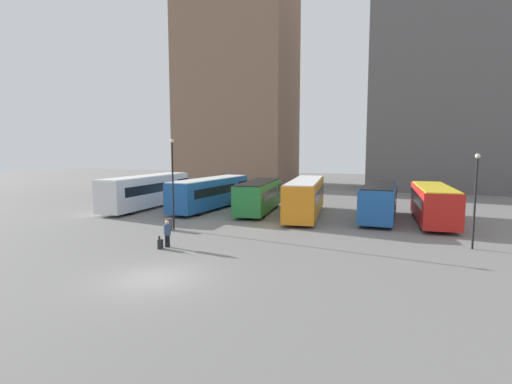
{
  "coord_description": "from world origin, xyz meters",
  "views": [
    {
      "loc": [
        10.15,
        -14.96,
        5.82
      ],
      "look_at": [
        -0.44,
        15.04,
        2.38
      ],
      "focal_mm": 28.0,
      "sensor_mm": 36.0,
      "label": 1
    }
  ],
  "objects_px": {
    "bus_2": "(259,195)",
    "bus_4": "(379,201)",
    "bus_3": "(305,196)",
    "trash_bin": "(169,224)",
    "bus_1": "(211,192)",
    "bus_5": "(433,203)",
    "traveler": "(167,231)",
    "bus_0": "(147,190)",
    "lamp_post_1": "(475,193)",
    "lamp_post_0": "(173,177)",
    "suitcase": "(160,244)"
  },
  "relations": [
    {
      "from": "bus_3",
      "to": "bus_2",
      "type": "bearing_deg",
      "value": 75.66
    },
    {
      "from": "bus_1",
      "to": "bus_3",
      "type": "height_order",
      "value": "bus_3"
    },
    {
      "from": "bus_5",
      "to": "traveler",
      "type": "xyz_separation_m",
      "value": [
        -15.53,
        -13.78,
        -0.62
      ]
    },
    {
      "from": "lamp_post_0",
      "to": "bus_4",
      "type": "bearing_deg",
      "value": 33.53
    },
    {
      "from": "bus_0",
      "to": "trash_bin",
      "type": "relative_size",
      "value": 14.34
    },
    {
      "from": "bus_5",
      "to": "bus_2",
      "type": "bearing_deg",
      "value": 85.1
    },
    {
      "from": "bus_0",
      "to": "suitcase",
      "type": "relative_size",
      "value": 15.39
    },
    {
      "from": "bus_4",
      "to": "suitcase",
      "type": "bearing_deg",
      "value": 142.21
    },
    {
      "from": "trash_bin",
      "to": "bus_1",
      "type": "bearing_deg",
      "value": 98.71
    },
    {
      "from": "bus_2",
      "to": "lamp_post_0",
      "type": "height_order",
      "value": "lamp_post_0"
    },
    {
      "from": "bus_1",
      "to": "bus_2",
      "type": "bearing_deg",
      "value": -88.5
    },
    {
      "from": "lamp_post_1",
      "to": "bus_0",
      "type": "bearing_deg",
      "value": 164.61
    },
    {
      "from": "bus_3",
      "to": "traveler",
      "type": "xyz_separation_m",
      "value": [
        -5.33,
        -13.65,
        -0.76
      ]
    },
    {
      "from": "bus_1",
      "to": "lamp_post_0",
      "type": "bearing_deg",
      "value": -165.4
    },
    {
      "from": "bus_1",
      "to": "bus_5",
      "type": "distance_m",
      "value": 19.72
    },
    {
      "from": "bus_0",
      "to": "bus_3",
      "type": "bearing_deg",
      "value": -88.5
    },
    {
      "from": "lamp_post_0",
      "to": "lamp_post_1",
      "type": "relative_size",
      "value": 1.17
    },
    {
      "from": "bus_5",
      "to": "bus_0",
      "type": "bearing_deg",
      "value": 88.46
    },
    {
      "from": "traveler",
      "to": "trash_bin",
      "type": "relative_size",
      "value": 1.91
    },
    {
      "from": "bus_3",
      "to": "trash_bin",
      "type": "distance_m",
      "value": 12.28
    },
    {
      "from": "bus_2",
      "to": "bus_5",
      "type": "bearing_deg",
      "value": -98.02
    },
    {
      "from": "bus_0",
      "to": "bus_3",
      "type": "relative_size",
      "value": 1.03
    },
    {
      "from": "bus_3",
      "to": "bus_4",
      "type": "bearing_deg",
      "value": -93.93
    },
    {
      "from": "bus_0",
      "to": "bus_5",
      "type": "height_order",
      "value": "bus_0"
    },
    {
      "from": "lamp_post_0",
      "to": "lamp_post_1",
      "type": "bearing_deg",
      "value": 2.38
    },
    {
      "from": "bus_0",
      "to": "lamp_post_1",
      "type": "relative_size",
      "value": 2.19
    },
    {
      "from": "traveler",
      "to": "suitcase",
      "type": "distance_m",
      "value": 0.86
    },
    {
      "from": "bus_2",
      "to": "bus_3",
      "type": "bearing_deg",
      "value": -103.92
    },
    {
      "from": "lamp_post_0",
      "to": "lamp_post_1",
      "type": "height_order",
      "value": "lamp_post_0"
    },
    {
      "from": "bus_2",
      "to": "bus_5",
      "type": "height_order",
      "value": "bus_5"
    },
    {
      "from": "bus_3",
      "to": "bus_1",
      "type": "bearing_deg",
      "value": 78.21
    },
    {
      "from": "bus_3",
      "to": "trash_bin",
      "type": "bearing_deg",
      "value": 132.81
    },
    {
      "from": "bus_0",
      "to": "bus_1",
      "type": "distance_m",
      "value": 6.4
    },
    {
      "from": "bus_2",
      "to": "bus_4",
      "type": "height_order",
      "value": "bus_4"
    },
    {
      "from": "traveler",
      "to": "trash_bin",
      "type": "bearing_deg",
      "value": 21.86
    },
    {
      "from": "bus_1",
      "to": "bus_4",
      "type": "relative_size",
      "value": 1.24
    },
    {
      "from": "bus_1",
      "to": "bus_5",
      "type": "height_order",
      "value": "bus_1"
    },
    {
      "from": "lamp_post_1",
      "to": "traveler",
      "type": "bearing_deg",
      "value": -161.96
    },
    {
      "from": "bus_4",
      "to": "bus_1",
      "type": "bearing_deg",
      "value": 88.94
    },
    {
      "from": "suitcase",
      "to": "trash_bin",
      "type": "distance_m",
      "value": 5.45
    },
    {
      "from": "bus_3",
      "to": "lamp_post_1",
      "type": "relative_size",
      "value": 2.12
    },
    {
      "from": "bus_1",
      "to": "trash_bin",
      "type": "height_order",
      "value": "bus_1"
    },
    {
      "from": "lamp_post_1",
      "to": "lamp_post_0",
      "type": "bearing_deg",
      "value": -177.62
    },
    {
      "from": "bus_0",
      "to": "lamp_post_0",
      "type": "xyz_separation_m",
      "value": [
        8.0,
        -8.37,
        2.03
      ]
    },
    {
      "from": "traveler",
      "to": "bus_0",
      "type": "bearing_deg",
      "value": 29.5
    },
    {
      "from": "suitcase",
      "to": "bus_2",
      "type": "bearing_deg",
      "value": -13.05
    },
    {
      "from": "lamp_post_0",
      "to": "lamp_post_1",
      "type": "distance_m",
      "value": 19.49
    },
    {
      "from": "bus_3",
      "to": "suitcase",
      "type": "relative_size",
      "value": 14.91
    },
    {
      "from": "suitcase",
      "to": "lamp_post_0",
      "type": "distance_m",
      "value": 6.68
    },
    {
      "from": "bus_0",
      "to": "lamp_post_1",
      "type": "xyz_separation_m",
      "value": [
        27.46,
        -7.56,
        1.53
      ]
    }
  ]
}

